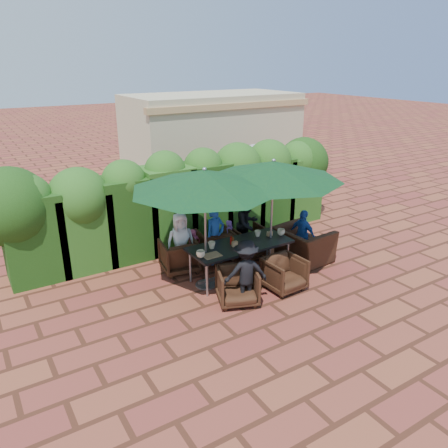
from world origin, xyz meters
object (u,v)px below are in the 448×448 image
chair_near_left (237,284)px  chair_end_right (303,239)px  dining_table (240,247)px  chair_near_right (284,272)px  umbrella_left (205,180)px  umbrella_right (273,171)px  chair_far_mid (215,243)px  chair_far_left (179,254)px  chair_far_right (249,240)px

chair_near_left → chair_end_right: 2.44m
dining_table → chair_near_right: dining_table is taller
dining_table → chair_end_right: chair_end_right is taller
umbrella_left → chair_end_right: (2.48, -0.11, -1.70)m
chair_near_right → chair_near_left: bearing=173.9°
chair_near_left → umbrella_right: bearing=51.4°
chair_far_mid → umbrella_left: bearing=59.6°
chair_far_left → chair_far_right: 1.77m
chair_far_mid → chair_far_right: size_ratio=1.04×
umbrella_right → chair_far_mid: (-0.74, 1.08, -1.83)m
chair_near_left → dining_table: bearing=75.0°
chair_far_mid → chair_end_right: size_ratio=0.67×
chair_far_left → chair_near_right: bearing=136.8°
dining_table → chair_far_mid: 1.07m
chair_far_left → chair_far_mid: 0.97m
dining_table → umbrella_right: umbrella_right is taller
dining_table → chair_far_right: 1.20m
dining_table → chair_near_right: (0.46, -0.90, -0.31)m
dining_table → umbrella_left: size_ratio=0.77×
chair_near_right → umbrella_right: bearing=68.1°
dining_table → chair_far_left: 1.36m
chair_far_left → chair_end_right: bearing=168.5°
chair_far_right → chair_near_left: chair_near_left is taller
umbrella_left → chair_near_left: bearing=-78.8°
chair_far_right → chair_near_left: (-1.43, -1.67, 0.00)m
chair_far_left → chair_far_right: (1.77, -0.10, -0.01)m
chair_far_left → chair_far_mid: chair_far_left is taller
umbrella_right → chair_end_right: 1.94m
chair_end_right → chair_far_mid: bearing=52.5°
umbrella_left → chair_near_left: (0.18, -0.88, -1.84)m
umbrella_left → umbrella_right: (1.55, -0.09, -0.00)m
umbrella_right → chair_end_right: size_ratio=2.44×
dining_table → umbrella_left: (-0.80, 0.04, 1.54)m
chair_far_left → chair_far_right: bearing=-174.0°
chair_near_left → chair_end_right: chair_end_right is taller
umbrella_left → dining_table: bearing=-3.1°
dining_table → chair_far_right: (0.81, 0.83, -0.30)m
chair_far_left → umbrella_right: bearing=159.4°
umbrella_left → chair_far_left: bearing=100.2°
dining_table → chair_far_right: same height
chair_near_right → chair_far_left: bearing=124.9°
dining_table → chair_far_right: size_ratio=2.91×
chair_far_left → chair_end_right: size_ratio=0.67×
chair_far_right → chair_end_right: (0.87, -0.90, 0.14)m
umbrella_left → chair_near_left: 2.05m
umbrella_right → chair_far_left: bearing=150.3°
dining_table → chair_far_left: size_ratio=2.81×
umbrella_left → chair_far_mid: (0.81, 0.99, -1.83)m
chair_far_right → chair_far_left: bearing=-0.3°
umbrella_left → chair_far_left: size_ratio=3.66×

